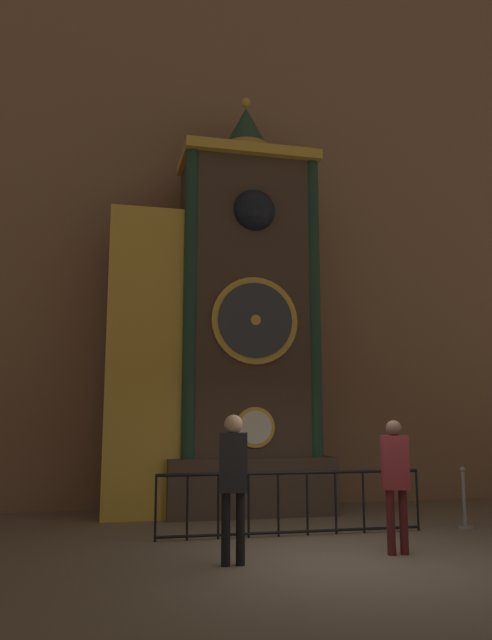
# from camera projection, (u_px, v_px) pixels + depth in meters

# --- Properties ---
(ground_plane) EXTENTS (28.00, 28.00, 0.00)m
(ground_plane) POSITION_uv_depth(u_px,v_px,m) (353.00, 560.00, 7.71)
(ground_plane) COLOR brown
(cathedral_back_wall) EXTENTS (24.00, 0.32, 14.84)m
(cathedral_back_wall) POSITION_uv_depth(u_px,v_px,m) (247.00, 166.00, 14.08)
(cathedral_back_wall) COLOR #846047
(cathedral_back_wall) RESTS_ON ground_plane
(clock_tower) EXTENTS (4.24, 1.85, 8.38)m
(clock_tower) POSITION_uv_depth(u_px,v_px,m) (222.00, 330.00, 12.12)
(clock_tower) COLOR #423328
(clock_tower) RESTS_ON ground_plane
(railing_fence) EXTENTS (4.16, 0.05, 0.95)m
(railing_fence) POSITION_uv_depth(u_px,v_px,m) (293.00, 500.00, 9.41)
(railing_fence) COLOR black
(railing_fence) RESTS_ON ground_plane
(visitor_near) EXTENTS (0.38, 0.29, 1.78)m
(visitor_near) POSITION_uv_depth(u_px,v_px,m) (233.00, 472.00, 7.57)
(visitor_near) COLOR black
(visitor_near) RESTS_ON ground_plane
(visitor_far) EXTENTS (0.39, 0.31, 1.71)m
(visitor_far) POSITION_uv_depth(u_px,v_px,m) (395.00, 473.00, 8.17)
(visitor_far) COLOR #461518
(visitor_far) RESTS_ON ground_plane
(stanchion_post) EXTENTS (0.28, 0.28, 0.97)m
(stanchion_post) POSITION_uv_depth(u_px,v_px,m) (464.00, 508.00, 10.07)
(stanchion_post) COLOR gray
(stanchion_post) RESTS_ON ground_plane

